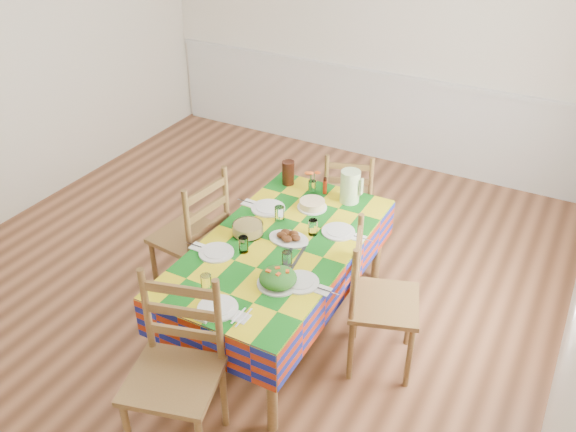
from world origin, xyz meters
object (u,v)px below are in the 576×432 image
(dining_table, at_px, (280,253))
(green_pitcher, at_px, (350,186))
(chair_near, at_px, (176,373))
(meat_platter, at_px, (289,237))
(chair_right, at_px, (377,302))
(chair_left, at_px, (194,238))
(chair_far, at_px, (348,200))
(tea_pitcher, at_px, (288,173))

(dining_table, xyz_separation_m, green_pitcher, (0.18, 0.70, 0.19))
(dining_table, bearing_deg, chair_near, -90.69)
(meat_platter, relative_size, chair_right, 0.27)
(chair_left, height_order, chair_right, chair_left)
(chair_far, bearing_deg, green_pitcher, 94.03)
(dining_table, xyz_separation_m, tea_pitcher, (-0.33, 0.72, 0.16))
(chair_far, distance_m, chair_left, 1.29)
(tea_pitcher, relative_size, chair_left, 0.18)
(chair_near, height_order, chair_far, chair_near)
(chair_left, bearing_deg, chair_far, 153.85)
(chair_near, bearing_deg, green_pitcher, 68.26)
(tea_pitcher, bearing_deg, dining_table, -65.59)
(meat_platter, bearing_deg, tea_pitcher, 118.68)
(green_pitcher, bearing_deg, dining_table, -104.10)
(green_pitcher, relative_size, chair_left, 0.23)
(tea_pitcher, height_order, chair_near, chair_near)
(meat_platter, bearing_deg, chair_right, -7.13)
(chair_far, bearing_deg, chair_right, 102.42)
(tea_pitcher, bearing_deg, chair_left, -116.03)
(chair_left, bearing_deg, meat_platter, 102.09)
(dining_table, distance_m, chair_right, 0.69)
(dining_table, bearing_deg, chair_right, -1.19)
(chair_left, bearing_deg, chair_right, 95.86)
(chair_right, bearing_deg, green_pitcher, 16.91)
(dining_table, height_order, chair_near, chair_near)
(chair_near, bearing_deg, meat_platter, 72.17)
(chair_far, bearing_deg, chair_left, 38.68)
(chair_near, height_order, chair_left, chair_near)
(dining_table, distance_m, tea_pitcher, 0.80)
(meat_platter, bearing_deg, dining_table, -114.10)
(tea_pitcher, relative_size, chair_right, 0.19)
(meat_platter, xyz_separation_m, chair_near, (-0.04, -1.14, -0.18))
(meat_platter, height_order, green_pitcher, green_pitcher)
(meat_platter, xyz_separation_m, tea_pitcher, (-0.36, 0.65, 0.07))
(green_pitcher, xyz_separation_m, chair_near, (-0.19, -1.78, -0.28))
(green_pitcher, xyz_separation_m, tea_pitcher, (-0.50, 0.02, -0.03))
(tea_pitcher, distance_m, chair_near, 1.84)
(green_pitcher, height_order, chair_near, chair_near)
(green_pitcher, bearing_deg, chair_left, -140.45)
(chair_far, relative_size, chair_left, 0.86)
(dining_table, xyz_separation_m, chair_far, (0.01, 1.08, -0.17))
(dining_table, xyz_separation_m, chair_right, (0.68, -0.01, -0.12))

